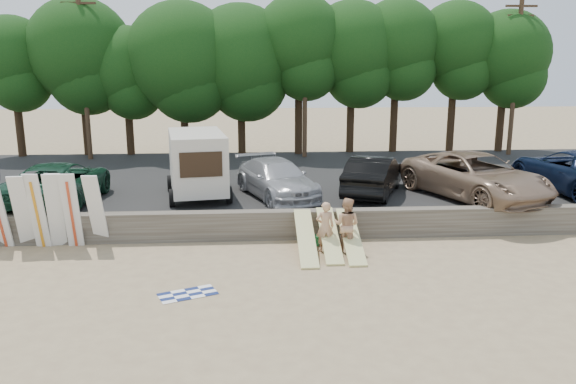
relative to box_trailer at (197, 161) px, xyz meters
name	(u,v)px	position (x,y,z in m)	size (l,w,h in m)	color
ground	(288,269)	(3.19, -6.45, -2.15)	(120.00, 120.00, 0.00)	tan
seawall	(283,225)	(3.19, -3.45, -1.65)	(44.00, 0.50, 1.00)	#6B6356
parking_lot	(274,183)	(3.19, 4.05, -1.80)	(44.00, 14.50, 0.70)	#282828
treeline	(257,53)	(2.55, 10.99, 4.34)	(32.94, 6.69, 9.06)	#382616
utility_poles	(305,72)	(5.19, 9.55, 3.27)	(25.80, 0.26, 9.00)	#473321
box_trailer	(197,161)	(0.00, 0.00, 0.00)	(2.85, 4.35, 2.59)	beige
car_1	(58,183)	(-5.17, -0.73, -0.65)	(2.68, 5.82, 1.62)	#163C2A
car_2	(277,179)	(3.14, -0.20, -0.71)	(2.07, 5.10, 1.48)	#A3A4A9
car_3	(373,175)	(7.08, 0.04, -0.66)	(1.68, 4.82, 1.59)	black
car_4	(475,176)	(10.93, -0.95, -0.56)	(2.98, 6.46, 1.80)	#90745C
car_5	(576,171)	(15.58, -0.06, -0.57)	(2.95, 6.39, 1.78)	#0E1833
surfboard_upright_3	(22,212)	(-5.29, -4.00, -0.90)	(0.50, 0.06, 2.60)	white
surfboard_upright_4	(37,211)	(-4.80, -4.04, -0.88)	(0.50, 0.06, 2.60)	white
surfboard_upright_5	(55,211)	(-4.25, -3.99, -0.88)	(0.50, 0.06, 2.60)	white
surfboard_upright_6	(59,210)	(-4.15, -3.90, -0.88)	(0.50, 0.06, 2.60)	white
surfboard_upright_7	(71,211)	(-3.71, -4.05, -0.88)	(0.50, 0.06, 2.60)	white
surfboard_upright_8	(96,211)	(-2.94, -3.97, -0.91)	(0.50, 0.06, 2.60)	white
surfboard_low_0	(306,237)	(3.83, -5.11, -1.60)	(0.56, 3.00, 0.07)	#D6D287
surfboard_low_1	(329,235)	(4.62, -4.85, -1.61)	(0.56, 3.00, 0.07)	#D6D287
surfboard_low_2	(351,236)	(5.29, -5.01, -1.61)	(0.56, 3.00, 0.07)	#D6D287
beachgoer_a	(325,227)	(4.47, -4.88, -1.33)	(0.60, 0.39, 1.64)	tan
beachgoer_b	(347,225)	(5.16, -4.94, -1.27)	(0.86, 0.67, 1.78)	tan
cooler	(313,240)	(4.17, -4.23, -1.99)	(0.38, 0.30, 0.32)	#258A45
gear_bag	(303,244)	(3.82, -4.47, -2.04)	(0.30, 0.25, 0.22)	orange
beach_towel	(188,294)	(0.41, -8.08, -2.15)	(1.50, 1.50, 0.00)	white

